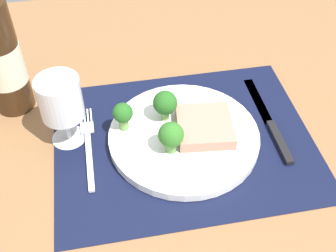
{
  "coord_description": "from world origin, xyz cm",
  "views": [
    {
      "loc": [
        -12.21,
        -50.49,
        56.65
      ],
      "look_at": [
        -2.41,
        2.3,
        1.9
      ],
      "focal_mm": 46.27,
      "sensor_mm": 36.0,
      "label": 1
    }
  ],
  "objects": [
    {
      "name": "fork",
      "position": [
        -16.67,
        1.42,
        0.55
      ],
      "size": [
        2.4,
        19.2,
        0.5
      ],
      "rotation": [
        0.0,
        0.0,
        -0.04
      ],
      "color": "silver",
      "rests_on": "placemat"
    },
    {
      "name": "wine_glass",
      "position": [
        -19.94,
        4.4,
        8.77
      ],
      "size": [
        7.28,
        7.28,
        13.21
      ],
      "color": "silver",
      "rests_on": "ground_plane"
    },
    {
      "name": "wine_bottle",
      "position": [
        -29.78,
        15.25,
        11.34
      ],
      "size": [
        7.4,
        7.4,
        31.75
      ],
      "color": "#331E0F",
      "rests_on": "ground_plane"
    },
    {
      "name": "placemat",
      "position": [
        0.0,
        0.0,
        0.15
      ],
      "size": [
        45.27,
        35.57,
        0.3
      ],
      "primitive_type": "cube",
      "color": "black",
      "rests_on": "ground_plane"
    },
    {
      "name": "steak",
      "position": [
        3.66,
        -0.46,
        2.97
      ],
      "size": [
        10.48,
        10.81,
        2.15
      ],
      "primitive_type": "cube",
      "rotation": [
        0.0,
        0.0,
        -0.11
      ],
      "color": "tan",
      "rests_on": "plate"
    },
    {
      "name": "ground_plane",
      "position": [
        0.0,
        0.0,
        -1.5
      ],
      "size": [
        140.0,
        110.0,
        3.0
      ],
      "primitive_type": "cube",
      "color": "brown"
    },
    {
      "name": "knife",
      "position": [
        16.36,
        0.53,
        0.6
      ],
      "size": [
        1.8,
        23.0,
        0.8
      ],
      "rotation": [
        0.0,
        0.0,
        -0.0
      ],
      "color": "black",
      "rests_on": "placemat"
    },
    {
      "name": "plate",
      "position": [
        0.0,
        0.0,
        1.1
      ],
      "size": [
        26.4,
        26.4,
        1.6
      ],
      "primitive_type": "cylinder",
      "color": "white",
      "rests_on": "placemat"
    },
    {
      "name": "broccoli_front_edge",
      "position": [
        -10.1,
        3.24,
        5.26
      ],
      "size": [
        3.52,
        3.52,
        5.45
      ],
      "color": "#6B994C",
      "rests_on": "plate"
    },
    {
      "name": "broccoli_center",
      "position": [
        -2.54,
        4.34,
        5.54
      ],
      "size": [
        4.32,
        4.32,
        5.93
      ],
      "color": "#6B994C",
      "rests_on": "plate"
    },
    {
      "name": "broccoli_back_left",
      "position": [
        -2.96,
        -3.32,
        5.41
      ],
      "size": [
        4.27,
        4.27,
        5.88
      ],
      "color": "#5B8942",
      "rests_on": "plate"
    }
  ]
}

